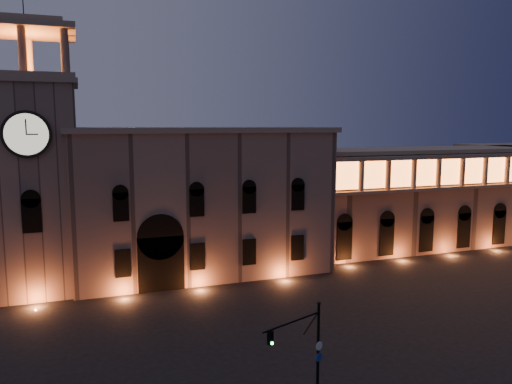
# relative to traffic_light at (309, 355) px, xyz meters

# --- Properties ---
(ground) EXTENTS (160.00, 160.00, 0.00)m
(ground) POSITION_rel_traffic_light_xyz_m (2.77, 9.80, -3.62)
(ground) COLOR black
(ground) RESTS_ON ground
(government_building) EXTENTS (30.80, 12.80, 17.60)m
(government_building) POSITION_rel_traffic_light_xyz_m (0.69, 31.74, 5.15)
(government_building) COLOR #7B5F50
(government_building) RESTS_ON ground
(clock_tower) EXTENTS (9.80, 9.80, 32.40)m
(clock_tower) POSITION_rel_traffic_light_xyz_m (-17.73, 30.78, 8.88)
(clock_tower) COLOR #7B5F50
(clock_tower) RESTS_ON ground
(colonnade_wing) EXTENTS (40.60, 11.50, 14.50)m
(colonnade_wing) POSITION_rel_traffic_light_xyz_m (34.77, 33.73, 3.71)
(colonnade_wing) COLOR brown
(colonnade_wing) RESTS_ON ground
(traffic_light) EXTENTS (4.71, 2.11, 6.89)m
(traffic_light) POSITION_rel_traffic_light_xyz_m (0.00, 0.00, 0.00)
(traffic_light) COLOR black
(traffic_light) RESTS_ON ground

